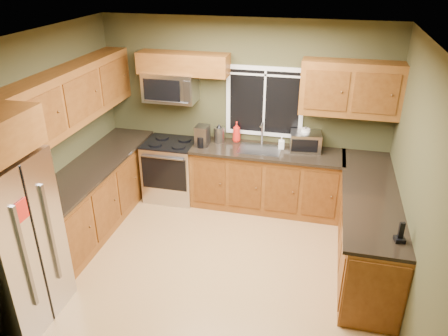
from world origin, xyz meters
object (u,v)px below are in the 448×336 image
at_px(refrigerator, 6,244).
at_px(cordless_phone, 400,236).
at_px(coffee_maker, 202,137).
at_px(toaster_oven, 305,142).
at_px(kettle, 219,134).
at_px(paper_towel_roll, 305,139).
at_px(range, 172,169).
at_px(microwave, 170,87).
at_px(soap_bottle_b, 281,143).
at_px(soap_bottle_a, 237,132).

bearing_deg(refrigerator, cordless_phone, 13.47).
bearing_deg(coffee_maker, toaster_oven, 6.77).
xyz_separation_m(coffee_maker, kettle, (0.20, 0.19, -0.01)).
bearing_deg(cordless_phone, paper_towel_roll, 117.31).
distance_m(range, kettle, 0.95).
bearing_deg(paper_towel_roll, kettle, -178.45).
bearing_deg(range, refrigerator, -103.97).
xyz_separation_m(refrigerator, coffee_maker, (1.20, 2.73, 0.18)).
bearing_deg(refrigerator, microwave, 76.66).
bearing_deg(soap_bottle_b, microwave, 179.14).
bearing_deg(coffee_maker, soap_bottle_b, 7.73).
height_order(coffee_maker, soap_bottle_a, soap_bottle_a).
xyz_separation_m(microwave, toaster_oven, (1.98, -0.00, -0.66)).
xyz_separation_m(toaster_oven, kettle, (-1.26, 0.02, -0.00)).
bearing_deg(coffee_maker, microwave, 160.94).
bearing_deg(cordless_phone, soap_bottle_a, 134.38).
relative_size(refrigerator, microwave, 2.37).
relative_size(refrigerator, soap_bottle_a, 5.94).
bearing_deg(range, soap_bottle_b, 3.88).
bearing_deg(refrigerator, range, 76.03).
relative_size(range, toaster_oven, 2.04).
bearing_deg(refrigerator, paper_towel_roll, 48.03).
distance_m(kettle, soap_bottle_b, 0.93).
bearing_deg(refrigerator, coffee_maker, 66.17).
relative_size(kettle, soap_bottle_b, 1.54).
distance_m(microwave, paper_towel_roll, 2.07).
bearing_deg(kettle, cordless_phone, -41.26).
height_order(coffee_maker, kettle, coffee_maker).
relative_size(paper_towel_roll, soap_bottle_a, 1.11).
xyz_separation_m(toaster_oven, soap_bottle_b, (-0.33, -0.02, -0.04)).
relative_size(coffee_maker, soap_bottle_b, 1.65).
height_order(paper_towel_roll, soap_bottle_b, paper_towel_roll).
relative_size(range, soap_bottle_b, 5.19).
height_order(range, paper_towel_roll, paper_towel_roll).
bearing_deg(coffee_maker, cordless_phone, -36.14).
bearing_deg(kettle, coffee_maker, -136.85).
height_order(microwave, kettle, microwave).
height_order(kettle, soap_bottle_b, kettle).
distance_m(paper_towel_roll, soap_bottle_b, 0.33).
xyz_separation_m(range, kettle, (0.72, 0.15, 0.60)).
distance_m(refrigerator, paper_towel_roll, 3.97).
bearing_deg(kettle, refrigerator, -115.76).
distance_m(kettle, cordless_phone, 3.07).
relative_size(refrigerator, coffee_maker, 6.05).
xyz_separation_m(refrigerator, toaster_oven, (2.67, 2.90, 0.17)).
distance_m(range, cordless_phone, 3.61).
height_order(refrigerator, paper_towel_roll, refrigerator).
height_order(refrigerator, range, refrigerator).
height_order(range, soap_bottle_b, soap_bottle_b).
height_order(range, microwave, microwave).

